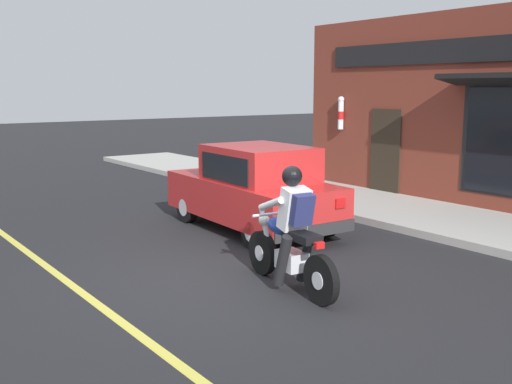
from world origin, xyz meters
TOP-DOWN VIEW (x-y plane):
  - ground_plane at (0.00, 0.00)m, footprint 80.00×80.00m
  - sidewalk_curb at (5.28, 3.00)m, footprint 2.60×22.00m
  - lane_stripe at (-1.80, 3.00)m, footprint 0.12×19.80m
  - motorcycle_with_rider at (0.45, -0.76)m, footprint 0.62×2.02m
  - car_hatchback at (2.00, 2.16)m, footprint 1.84×3.86m
  - trash_bin at (5.22, 4.80)m, footprint 0.56×0.56m

SIDE VIEW (x-z plane):
  - ground_plane at x=0.00m, z-range 0.00..0.00m
  - lane_stripe at x=-1.80m, z-range 0.00..0.01m
  - sidewalk_curb at x=5.28m, z-range 0.00..0.14m
  - trash_bin at x=5.22m, z-range 0.15..1.13m
  - motorcycle_with_rider at x=0.45m, z-range -0.13..1.49m
  - car_hatchback at x=2.00m, z-range -0.02..1.55m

